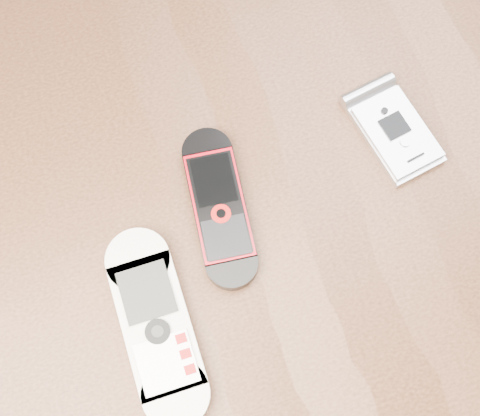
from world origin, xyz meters
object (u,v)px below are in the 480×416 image
Objects in this scene: table at (235,244)px; nokia_white at (157,326)px; motorola_razr at (395,131)px; nokia_black_red at (219,207)px.

nokia_white reaches higher than table.
motorola_razr is (0.26, 0.10, -0.00)m from nokia_white.
nokia_black_red is (-0.01, 0.01, 0.11)m from table.
table is 0.11m from nokia_black_red.
table is 0.17m from nokia_white.
nokia_white is 0.28m from motorola_razr.
motorola_razr reaches higher than nokia_black_red.
nokia_black_red is at bearing 46.23° from nokia_white.
motorola_razr is (0.17, 0.03, 0.11)m from table.
table is at bearing 39.57° from nokia_white.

